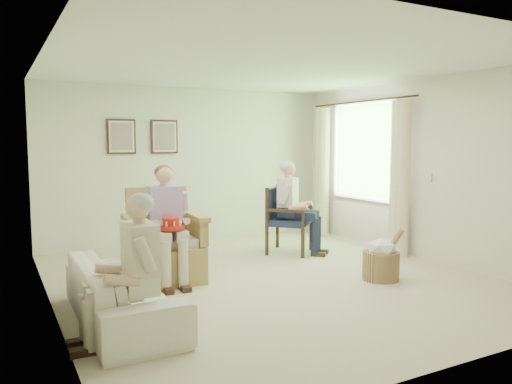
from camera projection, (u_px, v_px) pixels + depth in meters
floor at (270, 279)px, 6.18m from camera, size 5.50×5.50×0.00m
back_wall at (190, 165)px, 8.46m from camera, size 5.00×0.04×2.60m
front_wall at (457, 196)px, 3.64m from camera, size 5.00×0.04×2.60m
left_wall at (48, 182)px, 4.88m from camera, size 0.04×5.50×2.60m
right_wall at (420, 169)px, 7.22m from camera, size 0.04×5.50×2.60m
ceiling at (270, 66)px, 5.92m from camera, size 5.00×5.50×0.02m
window at (364, 149)px, 8.23m from camera, size 0.13×2.50×1.63m
curtain_left at (400, 179)px, 7.35m from camera, size 0.34×0.34×2.30m
curtain_right at (322, 172)px, 9.07m from camera, size 0.34×0.34×2.30m
framed_print_left at (121, 137)px, 7.84m from camera, size 0.45×0.05×0.55m
framed_print_right at (164, 137)px, 8.17m from camera, size 0.45×0.05×0.55m
wicker_armchair at (164, 251)px, 6.13m from camera, size 0.88×0.88×1.13m
wood_armchair at (287, 217)px, 7.70m from camera, size 0.64×0.60×0.99m
sofa at (122, 292)px, 4.71m from camera, size 1.95×0.76×0.57m
person_wicker at (167, 215)px, 5.95m from camera, size 0.40×0.63×1.39m
person_dark at (292, 201)px, 7.53m from camera, size 0.40×0.63×1.38m
person_sofa at (137, 261)px, 4.17m from camera, size 0.42×0.62×1.24m
red_hat at (171, 225)px, 5.78m from camera, size 0.31×0.31×0.14m
hatbox at (381, 259)px, 6.15m from camera, size 0.52×0.52×0.66m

